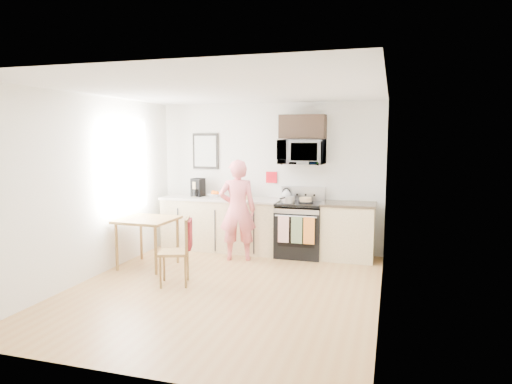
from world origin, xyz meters
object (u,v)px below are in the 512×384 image
(person, at_px, (238,210))
(cake, at_px, (306,200))
(microwave, at_px, (302,152))
(chair, at_px, (184,242))
(dining_table, at_px, (147,224))
(range, at_px, (300,231))

(person, xyz_separation_m, cake, (1.03, 0.51, 0.14))
(microwave, xyz_separation_m, person, (-0.93, -0.63, -0.93))
(chair, xyz_separation_m, cake, (1.32, 1.92, 0.37))
(dining_table, distance_m, chair, 1.11)
(person, height_order, chair, person)
(chair, bearing_deg, person, 58.28)
(dining_table, relative_size, chair, 0.88)
(range, xyz_separation_m, person, (-0.93, -0.53, 0.39))
(dining_table, height_order, chair, chair)
(range, distance_m, person, 1.14)
(range, relative_size, dining_table, 1.43)
(microwave, bearing_deg, chair, -121.04)
(range, height_order, microwave, microwave)
(person, relative_size, dining_table, 2.04)
(range, bearing_deg, chair, -122.39)
(chair, height_order, cake, cake)
(dining_table, distance_m, cake, 2.60)
(cake, bearing_deg, chair, -124.50)
(chair, bearing_deg, cake, 35.59)
(microwave, bearing_deg, range, -89.94)
(microwave, bearing_deg, dining_table, -146.56)
(person, xyz_separation_m, dining_table, (-1.21, -0.78, -0.15))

